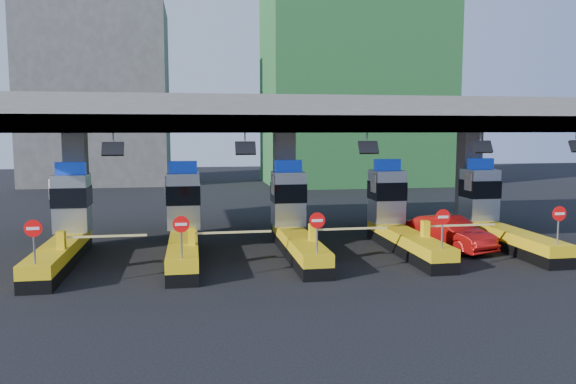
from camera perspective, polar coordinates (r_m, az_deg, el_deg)
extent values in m
plane|color=black|center=(25.86, 0.70, -6.19)|extent=(120.00, 120.00, 0.00)
cube|color=slate|center=(28.20, -0.39, 7.65)|extent=(28.00, 12.00, 1.50)
cube|color=#4C4C49|center=(22.59, 1.96, 6.93)|extent=(28.00, 0.60, 0.70)
cube|color=slate|center=(28.50, -20.65, 0.17)|extent=(1.00, 1.00, 5.50)
cube|color=slate|center=(28.34, -0.39, 0.55)|extent=(1.00, 1.00, 5.50)
cube|color=slate|center=(31.54, 17.85, 0.84)|extent=(1.00, 1.00, 5.50)
cylinder|color=slate|center=(22.32, -17.34, 5.11)|extent=(0.06, 0.06, 0.50)
cube|color=black|center=(22.13, -17.37, 4.20)|extent=(0.80, 0.38, 0.54)
cylinder|color=slate|center=(22.22, -4.40, 5.38)|extent=(0.06, 0.06, 0.50)
cube|color=black|center=(22.03, -4.34, 4.46)|extent=(0.80, 0.38, 0.54)
cylinder|color=slate|center=(23.23, 8.04, 5.38)|extent=(0.06, 0.06, 0.50)
cube|color=black|center=(23.04, 8.17, 4.50)|extent=(0.80, 0.38, 0.54)
cylinder|color=slate|center=(25.20, 18.98, 5.17)|extent=(0.06, 0.06, 0.50)
cube|color=black|center=(25.03, 19.17, 4.36)|extent=(0.80, 0.38, 0.54)
cylinder|color=slate|center=(27.64, 27.22, 4.89)|extent=(0.06, 0.06, 0.50)
cube|color=black|center=(25.03, -22.15, -6.51)|extent=(1.20, 8.00, 0.50)
cube|color=#E5B70C|center=(24.92, -22.20, -5.39)|extent=(1.20, 8.00, 0.50)
cube|color=#9EA3A8|center=(27.38, -21.08, -1.03)|extent=(1.50, 1.50, 2.60)
cube|color=black|center=(27.32, -21.12, -0.41)|extent=(1.56, 1.56, 0.90)
cube|color=#0C2DBF|center=(27.23, -21.22, 2.27)|extent=(1.30, 0.35, 0.55)
cube|color=white|center=(27.18, -22.92, 0.33)|extent=(0.06, 0.70, 0.90)
cylinder|color=slate|center=(21.32, -24.38, -4.96)|extent=(0.07, 0.07, 1.30)
cylinder|color=red|center=(21.19, -24.48, -3.38)|extent=(0.60, 0.04, 0.60)
cube|color=white|center=(21.16, -24.50, -3.40)|extent=(0.42, 0.02, 0.10)
cube|color=#E5B70C|center=(23.58, -22.06, -4.55)|extent=(0.30, 0.35, 0.70)
cube|color=white|center=(23.27, -18.08, -4.29)|extent=(3.20, 0.08, 0.08)
cube|color=black|center=(24.43, -10.55, -6.45)|extent=(1.20, 8.00, 0.50)
cube|color=#E5B70C|center=(24.33, -10.58, -5.30)|extent=(1.20, 8.00, 0.50)
cube|color=#9EA3A8|center=(26.84, -10.56, -0.85)|extent=(1.50, 1.50, 2.60)
cube|color=black|center=(26.78, -10.58, -0.22)|extent=(1.56, 1.56, 0.90)
cube|color=#0C2DBF|center=(26.69, -10.63, 2.52)|extent=(1.30, 0.35, 0.55)
cube|color=white|center=(26.49, -12.33, 0.54)|extent=(0.06, 0.70, 0.90)
cylinder|color=slate|center=(20.62, -10.77, -4.87)|extent=(0.07, 0.07, 1.30)
cylinder|color=red|center=(20.48, -10.81, -3.24)|extent=(0.60, 0.04, 0.60)
cube|color=white|center=(20.46, -10.81, -3.25)|extent=(0.42, 0.02, 0.10)
cube|color=#E5B70C|center=(23.03, -9.78, -4.43)|extent=(0.30, 0.35, 0.70)
cube|color=white|center=(23.06, -5.67, -4.09)|extent=(3.20, 0.08, 0.08)
cube|color=black|center=(24.85, 1.12, -6.12)|extent=(1.20, 8.00, 0.50)
cube|color=#E5B70C|center=(24.75, 1.12, -4.99)|extent=(1.20, 8.00, 0.50)
cube|color=#9EA3A8|center=(27.22, 0.02, -0.64)|extent=(1.50, 1.50, 2.60)
cube|color=black|center=(27.16, 0.03, -0.02)|extent=(1.56, 1.56, 0.90)
cube|color=#0C2DBF|center=(27.07, 0.02, 2.68)|extent=(1.30, 0.35, 0.55)
cube|color=white|center=(26.72, -1.56, 0.73)|extent=(0.06, 0.70, 0.90)
cylinder|color=slate|center=(21.11, 2.96, -4.50)|extent=(0.07, 0.07, 1.30)
cylinder|color=red|center=(20.98, 2.99, -2.90)|extent=(0.60, 0.04, 0.60)
cube|color=white|center=(20.95, 3.01, -2.91)|extent=(0.42, 0.02, 0.10)
cube|color=#E5B70C|center=(23.55, 2.51, -4.10)|extent=(0.30, 0.35, 0.70)
cube|color=white|center=(23.93, 6.39, -3.72)|extent=(3.20, 0.08, 0.08)
cube|color=black|center=(26.23, 11.96, -5.59)|extent=(1.20, 8.00, 0.50)
cube|color=#E5B70C|center=(26.13, 11.99, -4.52)|extent=(1.20, 8.00, 0.50)
cube|color=#9EA3A8|center=(28.49, 9.98, -0.42)|extent=(1.50, 1.50, 2.60)
cube|color=black|center=(28.43, 10.01, 0.17)|extent=(1.56, 1.56, 0.90)
cube|color=#0C2DBF|center=(28.34, 10.05, 2.75)|extent=(1.30, 0.35, 0.55)
cube|color=white|center=(27.87, 8.67, 0.90)|extent=(0.06, 0.70, 0.90)
cylinder|color=slate|center=(22.72, 15.39, -3.94)|extent=(0.07, 0.07, 1.30)
cylinder|color=red|center=(22.60, 15.47, -2.46)|extent=(0.60, 0.04, 0.60)
cube|color=white|center=(22.58, 15.50, -2.47)|extent=(0.42, 0.02, 0.10)
cube|color=#E5B70C|center=(25.07, 13.78, -3.63)|extent=(0.30, 0.35, 0.70)
cube|color=white|center=(25.75, 17.16, -3.25)|extent=(3.20, 0.08, 0.08)
cube|color=black|center=(28.44, 21.40, -4.97)|extent=(1.20, 8.00, 0.50)
cube|color=#E5B70C|center=(28.35, 21.45, -3.98)|extent=(1.20, 8.00, 0.50)
cube|color=#9EA3A8|center=(30.53, 18.86, -0.22)|extent=(1.50, 1.50, 2.60)
cube|color=black|center=(30.48, 18.90, 0.34)|extent=(1.56, 1.56, 0.90)
cube|color=#0C2DBF|center=(30.40, 18.97, 2.74)|extent=(1.30, 0.35, 0.55)
cube|color=white|center=(29.82, 17.83, 1.02)|extent=(0.06, 0.70, 0.90)
cylinder|color=slate|center=(25.24, 25.75, -3.33)|extent=(0.07, 0.07, 1.30)
cylinder|color=red|center=(25.13, 25.85, -1.99)|extent=(0.60, 0.04, 0.60)
cube|color=white|center=(25.11, 25.89, -2.00)|extent=(0.42, 0.02, 0.10)
cube|color=#E5B70C|center=(27.43, 23.42, -3.12)|extent=(0.30, 0.35, 0.70)
cube|color=white|center=(28.35, 26.22, -2.76)|extent=(3.20, 0.08, 0.08)
cube|color=#1E5926|center=(59.77, 6.70, 14.41)|extent=(18.00, 12.00, 28.00)
cube|color=#4C4C49|center=(61.64, -18.74, 9.20)|extent=(14.00, 10.00, 18.00)
imported|color=#AA0E0D|center=(27.56, 16.06, -4.02)|extent=(3.03, 4.97, 1.55)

